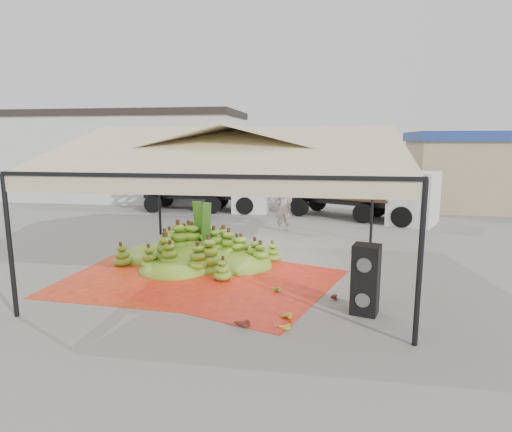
% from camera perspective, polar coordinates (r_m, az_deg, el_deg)
% --- Properties ---
extents(ground, '(90.00, 90.00, 0.00)m').
position_cam_1_polar(ground, '(12.34, -2.05, -7.13)').
color(ground, slate).
rests_on(ground, ground).
extents(canopy_tent, '(8.10, 8.10, 4.00)m').
position_cam_1_polar(canopy_tent, '(11.79, -2.16, 8.37)').
color(canopy_tent, black).
rests_on(canopy_tent, ground).
extents(building_white, '(14.30, 6.30, 5.40)m').
position_cam_1_polar(building_white, '(28.39, -16.64, 7.75)').
color(building_white, silver).
rests_on(building_white, ground).
extents(building_tan, '(6.30, 5.30, 4.10)m').
position_cam_1_polar(building_tan, '(25.77, 26.69, 5.49)').
color(building_tan, tan).
rests_on(building_tan, ground).
extents(tarp_left, '(4.35, 4.16, 0.01)m').
position_cam_1_polar(tarp_left, '(11.93, -14.71, -8.05)').
color(tarp_left, '#ED4A16').
rests_on(tarp_left, ground).
extents(tarp_right, '(5.63, 5.77, 0.01)m').
position_cam_1_polar(tarp_right, '(11.22, -2.07, -8.88)').
color(tarp_right, red).
rests_on(tarp_right, ground).
extents(banana_heap, '(5.94, 5.28, 1.09)m').
position_cam_1_polar(banana_heap, '(13.01, -7.98, -3.84)').
color(banana_heap, '#52821B').
rests_on(banana_heap, ground).
extents(hand_yellow_a, '(0.54, 0.50, 0.20)m').
position_cam_1_polar(hand_yellow_a, '(8.65, 3.52, -14.16)').
color(hand_yellow_a, '#BF8B26').
rests_on(hand_yellow_a, ground).
extents(hand_yellow_b, '(0.55, 0.54, 0.19)m').
position_cam_1_polar(hand_yellow_b, '(9.02, 3.75, -13.13)').
color(hand_yellow_b, '#AEA622').
rests_on(hand_yellow_b, ground).
extents(hand_red_a, '(0.65, 0.62, 0.23)m').
position_cam_1_polar(hand_red_a, '(8.77, -2.09, -13.69)').
color(hand_red_a, '#521D12').
rests_on(hand_red_a, ground).
extents(hand_red_b, '(0.40, 0.34, 0.17)m').
position_cam_1_polar(hand_red_b, '(10.27, 9.92, -10.39)').
color(hand_red_b, '#5A2014').
rests_on(hand_red_b, ground).
extents(hand_green, '(0.48, 0.45, 0.17)m').
position_cam_1_polar(hand_green, '(10.66, 2.48, -9.46)').
color(hand_green, '#5A811A').
rests_on(hand_green, ground).
extents(hanging_bunches, '(1.74, 0.24, 0.20)m').
position_cam_1_polar(hanging_bunches, '(10.52, -0.63, 4.46)').
color(hanging_bunches, '#39811B').
rests_on(hanging_bunches, ground).
extents(speaker_stack, '(0.65, 0.61, 1.51)m').
position_cam_1_polar(speaker_stack, '(9.39, 14.40, -8.20)').
color(speaker_stack, black).
rests_on(speaker_stack, ground).
extents(banana_leaves, '(0.96, 1.36, 3.70)m').
position_cam_1_polar(banana_leaves, '(13.03, -6.89, -6.27)').
color(banana_leaves, '#216B1C').
rests_on(banana_leaves, ground).
extents(vendor, '(0.77, 0.60, 1.86)m').
position_cam_1_polar(vendor, '(17.29, 3.65, 0.99)').
color(vendor, gray).
rests_on(vendor, ground).
extents(truck_left, '(6.61, 2.51, 2.24)m').
position_cam_1_polar(truck_left, '(22.52, -5.99, 4.22)').
color(truck_left, '#522C1B').
rests_on(truck_left, ground).
extents(truck_right, '(7.04, 4.82, 2.30)m').
position_cam_1_polar(truck_right, '(20.53, 14.43, 3.50)').
color(truck_right, '#4B3219').
rests_on(truck_right, ground).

